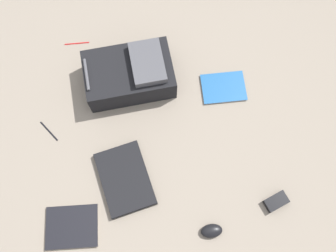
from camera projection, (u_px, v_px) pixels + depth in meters
The scene contains 9 objects.
ground_plane at pixel (161, 134), 1.93m from camera, with size 3.97×3.97×0.00m, color gray.
backpack at pixel (130, 74), 1.94m from camera, with size 0.36×0.49×0.20m.
laptop at pixel (125, 179), 1.84m from camera, with size 0.39×0.32×0.03m.
book_red at pixel (72, 227), 1.77m from camera, with size 0.21×0.26×0.02m.
book_comic at pixel (223, 88), 2.00m from camera, with size 0.19×0.25×0.01m.
computer_mouse at pixel (212, 231), 1.76m from camera, with size 0.06×0.10×0.04m, color black.
power_brick at pixel (276, 202), 1.80m from camera, with size 0.07×0.11×0.04m, color black.
pen_black at pixel (49, 131), 1.93m from camera, with size 0.01×0.01×0.14m, color black.
pen_blue at pixel (77, 43), 2.09m from camera, with size 0.01×0.01×0.14m, color red.
Camera 1 is at (-0.56, -0.03, 1.84)m, focal length 39.90 mm.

